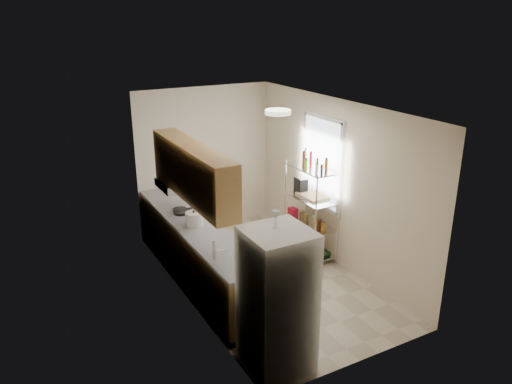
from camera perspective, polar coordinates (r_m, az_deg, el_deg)
room at (r=7.12m, az=1.13°, el=-0.57°), size 2.52×4.42×2.62m
counter_run at (r=7.45m, az=-6.80°, el=-6.83°), size 0.63×3.51×0.90m
upper_cabinets at (r=6.61m, az=-7.26°, el=2.32°), size 0.33×2.20×0.72m
range_hood at (r=7.47m, az=-9.01°, el=0.91°), size 0.50×0.60×0.12m
window at (r=7.96m, az=7.57°, el=3.37°), size 0.06×1.00×1.46m
bakers_rack at (r=7.93m, az=6.37°, el=0.00°), size 0.45×0.90×1.73m
ceiling_dome at (r=6.53m, az=2.52°, el=9.13°), size 0.34×0.34×0.05m
refrigerator at (r=5.55m, az=2.41°, el=-12.30°), size 0.68×0.68×1.66m
wine_glass_a at (r=5.18m, az=2.35°, el=-3.18°), size 0.07×0.07×0.19m
wine_glass_b at (r=5.18m, az=2.18°, el=-3.16°), size 0.07×0.07×0.20m
rice_cooker at (r=7.19m, az=-7.09°, el=-3.08°), size 0.25×0.25×0.20m
frying_pan_large at (r=7.67m, az=-8.57°, el=-2.30°), size 0.31×0.31×0.04m
frying_pan_small at (r=7.75m, az=-8.70°, el=-2.05°), size 0.23×0.23×0.05m
cutting_board at (r=8.02m, az=6.60°, el=-0.39°), size 0.40×0.51×0.03m
espresso_machine at (r=8.15m, az=5.15°, el=0.86°), size 0.17×0.23×0.26m
storage_bag at (r=8.28m, az=4.24°, el=-2.43°), size 0.12×0.16×0.18m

